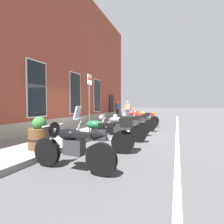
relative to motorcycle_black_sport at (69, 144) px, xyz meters
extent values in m
plane|color=#424244|center=(4.75, 1.01, -0.56)|extent=(140.00, 140.00, 0.00)
cube|color=slate|center=(4.75, 2.37, -0.48)|extent=(28.52, 2.72, 0.15)
cube|color=silver|center=(4.75, -2.19, -0.56)|extent=(28.52, 0.12, 0.01)
cube|color=brown|center=(4.75, 6.83, 3.94)|extent=(22.52, 6.20, 9.00)
cube|color=gray|center=(4.75, 3.69, -0.21)|extent=(22.52, 0.10, 0.70)
cube|color=silver|center=(3.14, 3.71, 1.54)|extent=(1.22, 0.06, 2.52)
cube|color=black|center=(3.14, 3.68, 1.54)|extent=(1.10, 0.03, 2.40)
cube|color=silver|center=(6.36, 3.71, 1.54)|extent=(1.22, 0.06, 2.52)
cube|color=black|center=(6.36, 3.68, 1.54)|extent=(1.10, 0.03, 2.40)
cube|color=silver|center=(9.57, 3.71, 1.54)|extent=(1.22, 0.06, 2.52)
cube|color=black|center=(9.57, 3.68, 1.54)|extent=(1.10, 0.03, 2.40)
cube|color=black|center=(12.79, 3.70, 0.59)|extent=(1.10, 0.08, 2.30)
cylinder|color=black|center=(0.04, 0.62, -0.23)|extent=(0.17, 0.67, 0.66)
cylinder|color=black|center=(-0.06, -0.77, -0.23)|extent=(0.17, 0.67, 0.66)
cylinder|color=silver|center=(0.03, 0.52, 0.02)|extent=(0.09, 0.31, 0.63)
cube|color=#28282B|center=(-0.01, -0.12, -0.05)|extent=(0.25, 0.45, 0.32)
ellipsoid|color=black|center=(0.00, 0.03, 0.22)|extent=(0.30, 0.54, 0.24)
cube|color=black|center=(-0.03, -0.35, 0.23)|extent=(0.25, 0.49, 0.10)
cylinder|color=silver|center=(0.03, 0.44, 0.39)|extent=(0.62, 0.08, 0.04)
cylinder|color=silver|center=(0.09, -0.43, -0.18)|extent=(0.12, 0.46, 0.09)
cone|color=black|center=(0.04, 0.57, 0.29)|extent=(0.38, 0.36, 0.36)
cone|color=black|center=(-0.05, -0.75, 0.25)|extent=(0.26, 0.28, 0.24)
cylinder|color=black|center=(1.43, 0.78, -0.23)|extent=(0.22, 0.68, 0.67)
cylinder|color=black|center=(1.66, -0.71, -0.23)|extent=(0.22, 0.68, 0.67)
cylinder|color=silver|center=(1.45, 0.68, 0.04)|extent=(0.12, 0.33, 0.66)
cube|color=#28282B|center=(1.55, -0.02, -0.05)|extent=(0.28, 0.47, 0.32)
ellipsoid|color=#195633|center=(1.53, 0.13, 0.26)|extent=(0.34, 0.55, 0.24)
cube|color=black|center=(1.59, -0.24, 0.27)|extent=(0.29, 0.51, 0.10)
cylinder|color=silver|center=(1.46, 0.60, 0.43)|extent=(0.62, 0.13, 0.04)
cylinder|color=silver|center=(1.72, -0.29, -0.18)|extent=(0.16, 0.46, 0.09)
cube|color=#B2BCC6|center=(1.45, 0.66, 0.61)|extent=(0.38, 0.19, 0.40)
cube|color=black|center=(1.67, -0.81, 0.37)|extent=(0.40, 0.37, 0.30)
cylinder|color=black|center=(3.14, 0.70, -0.23)|extent=(0.22, 0.67, 0.66)
cylinder|color=black|center=(3.37, -0.80, -0.23)|extent=(0.22, 0.67, 0.66)
cylinder|color=silver|center=(3.15, 0.60, 0.04)|extent=(0.12, 0.33, 0.67)
cube|color=#28282B|center=(3.26, -0.10, -0.05)|extent=(0.28, 0.47, 0.32)
ellipsoid|color=slate|center=(3.24, 0.05, 0.27)|extent=(0.34, 0.55, 0.24)
cube|color=black|center=(3.29, -0.33, 0.28)|extent=(0.29, 0.51, 0.10)
cylinder|color=silver|center=(3.16, 0.52, 0.44)|extent=(0.62, 0.13, 0.04)
cylinder|color=silver|center=(3.42, -0.38, -0.18)|extent=(0.16, 0.46, 0.09)
sphere|color=silver|center=(3.15, 0.60, 0.37)|extent=(0.18, 0.18, 0.18)
cylinder|color=black|center=(4.59, 0.63, -0.25)|extent=(0.22, 0.63, 0.61)
cylinder|color=black|center=(4.82, -0.73, -0.25)|extent=(0.22, 0.63, 0.61)
cylinder|color=silver|center=(4.61, 0.53, 0.00)|extent=(0.12, 0.32, 0.63)
cube|color=#28282B|center=(4.72, -0.10, -0.07)|extent=(0.29, 0.47, 0.32)
ellipsoid|color=gold|center=(4.69, 0.05, 0.20)|extent=(0.34, 0.56, 0.24)
cube|color=black|center=(4.75, -0.33, 0.21)|extent=(0.30, 0.51, 0.10)
cylinder|color=silver|center=(4.62, 0.45, 0.37)|extent=(0.62, 0.14, 0.04)
cylinder|color=silver|center=(4.88, -0.37, -0.20)|extent=(0.16, 0.46, 0.09)
sphere|color=silver|center=(4.61, 0.53, 0.30)|extent=(0.18, 0.18, 0.18)
cylinder|color=black|center=(6.24, 0.67, -0.24)|extent=(0.14, 0.64, 0.64)
cylinder|color=black|center=(6.28, -0.83, -0.24)|extent=(0.14, 0.64, 0.64)
cylinder|color=silver|center=(6.25, 0.57, 0.00)|extent=(0.08, 0.30, 0.61)
cube|color=#28282B|center=(6.26, -0.13, -0.06)|extent=(0.23, 0.45, 0.32)
ellipsoid|color=black|center=(6.26, 0.02, 0.19)|extent=(0.27, 0.53, 0.24)
cube|color=black|center=(6.27, -0.36, 0.20)|extent=(0.23, 0.49, 0.10)
cylinder|color=silver|center=(6.25, 0.49, 0.36)|extent=(0.62, 0.05, 0.04)
cylinder|color=silver|center=(6.39, -0.43, -0.19)|extent=(0.10, 0.45, 0.09)
sphere|color=silver|center=(6.25, 0.57, 0.29)|extent=(0.18, 0.18, 0.18)
cylinder|color=black|center=(8.07, 0.70, -0.24)|extent=(0.14, 0.65, 0.65)
cylinder|color=black|center=(8.12, -0.78, -0.24)|extent=(0.14, 0.65, 0.65)
cylinder|color=silver|center=(8.07, 0.60, 0.00)|extent=(0.08, 0.30, 0.61)
cube|color=#28282B|center=(8.09, -0.09, -0.06)|extent=(0.23, 0.45, 0.32)
ellipsoid|color=red|center=(8.09, 0.06, 0.19)|extent=(0.28, 0.53, 0.24)
cube|color=black|center=(8.10, -0.32, 0.20)|extent=(0.24, 0.49, 0.10)
cylinder|color=silver|center=(8.07, 0.52, 0.36)|extent=(0.62, 0.06, 0.04)
cylinder|color=silver|center=(8.22, -0.39, -0.19)|extent=(0.11, 0.45, 0.09)
cone|color=red|center=(8.07, 0.65, 0.26)|extent=(0.37, 0.35, 0.36)
cone|color=red|center=(8.12, -0.76, 0.22)|extent=(0.25, 0.27, 0.24)
cylinder|color=black|center=(9.61, 0.73, -0.25)|extent=(0.17, 0.63, 0.62)
cylinder|color=black|center=(9.49, -0.69, -0.25)|extent=(0.17, 0.63, 0.62)
cylinder|color=silver|center=(9.60, 0.63, 0.01)|extent=(0.10, 0.32, 0.64)
cube|color=#28282B|center=(9.54, -0.03, -0.07)|extent=(0.26, 0.46, 0.32)
ellipsoid|color=orange|center=(9.56, 0.12, 0.21)|extent=(0.30, 0.54, 0.24)
cube|color=black|center=(9.52, -0.26, 0.22)|extent=(0.26, 0.50, 0.10)
cylinder|color=silver|center=(9.60, 0.55, 0.38)|extent=(0.62, 0.09, 0.04)
cylinder|color=silver|center=(9.64, -0.34, -0.20)|extent=(0.13, 0.46, 0.09)
cone|color=orange|center=(9.61, 0.68, 0.28)|extent=(0.39, 0.37, 0.36)
cone|color=orange|center=(9.49, -0.67, 0.24)|extent=(0.26, 0.28, 0.24)
cylinder|color=black|center=(12.16, 2.92, -0.02)|extent=(0.14, 0.14, 0.77)
cylinder|color=black|center=(12.33, 2.86, -0.02)|extent=(0.14, 0.14, 0.77)
cube|color=#2D478C|center=(12.24, 2.89, 0.64)|extent=(0.44, 0.31, 0.55)
sphere|color=tan|center=(12.24, 2.89, 1.05)|extent=(0.21, 0.21, 0.21)
cylinder|color=#2D478C|center=(12.00, 2.96, 0.61)|extent=(0.09, 0.09, 0.52)
cylinder|color=#2D478C|center=(12.48, 2.82, 0.61)|extent=(0.09, 0.09, 0.52)
cylinder|color=#2D3351|center=(12.85, 2.23, -0.01)|extent=(0.14, 0.14, 0.79)
cylinder|color=#2D3351|center=(12.94, 2.08, -0.01)|extent=(0.14, 0.14, 0.79)
cube|color=tan|center=(12.89, 2.16, 0.66)|extent=(0.37, 0.45, 0.56)
sphere|color=tan|center=(12.89, 2.16, 1.08)|extent=(0.21, 0.21, 0.21)
cylinder|color=tan|center=(12.77, 2.37, 0.63)|extent=(0.09, 0.09, 0.53)
cylinder|color=tan|center=(13.02, 1.94, 0.63)|extent=(0.09, 0.09, 0.53)
cube|color=maroon|center=(13.07, 1.89, 0.43)|extent=(0.14, 0.13, 0.24)
cylinder|color=#4C4C51|center=(3.80, 1.45, 0.89)|extent=(0.06, 0.06, 2.60)
cube|color=white|center=(3.80, 1.43, 1.94)|extent=(0.36, 0.03, 0.44)
cube|color=red|center=(3.80, 1.41, 1.94)|extent=(0.36, 0.01, 0.08)
cylinder|color=brown|center=(0.82, 1.52, -0.12)|extent=(0.61, 0.61, 0.58)
cylinder|color=black|center=(0.82, 1.52, -0.12)|extent=(0.64, 0.64, 0.04)
sphere|color=#28602D|center=(0.82, 1.52, 0.31)|extent=(0.40, 0.40, 0.40)
camera|label=1|loc=(-3.33, -2.17, 0.86)|focal=29.16mm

